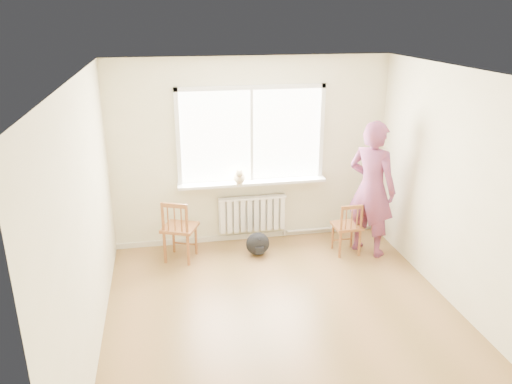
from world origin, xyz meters
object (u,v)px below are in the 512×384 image
cat (239,177)px  chair_left (179,230)px  person (372,189)px  backpack (258,244)px  chair_right (348,228)px

cat → chair_left: bearing=-152.4°
chair_left → person: person is taller
chair_left → person: bearing=-162.5°
cat → backpack: cat is taller
backpack → chair_left: bearing=178.0°
chair_right → cat: (-1.45, 0.57, 0.66)m
person → cat: 1.85m
cat → backpack: bearing=-54.8°
chair_right → person: (0.31, 0.00, 0.57)m
chair_left → backpack: chair_left is taller
person → cat: size_ratio=5.07×
person → chair_right: bearing=52.1°
chair_left → cat: cat is taller
chair_right → person: size_ratio=0.40×
person → cat: (-1.76, 0.57, 0.10)m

